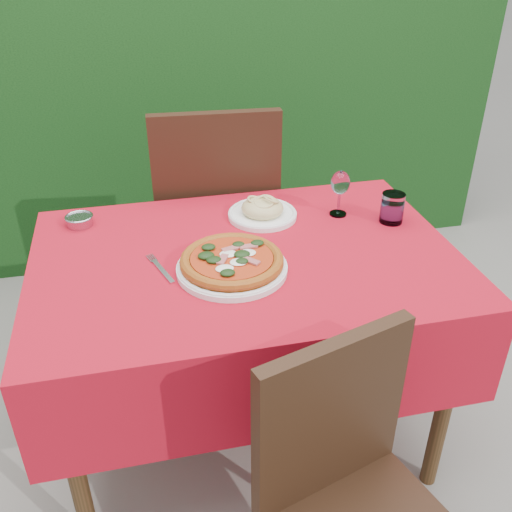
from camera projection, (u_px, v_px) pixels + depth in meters
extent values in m
plane|color=slate|center=(248.00, 430.00, 2.08)|extent=(60.00, 60.00, 0.00)
cube|color=black|center=(184.00, 98.00, 2.97)|extent=(3.20, 0.55, 1.60)
cube|color=#432915|center=(246.00, 262.00, 1.71)|extent=(1.20, 0.80, 0.04)
cylinder|color=#432915|center=(75.00, 469.00, 1.51)|extent=(0.05, 0.05, 0.70)
cylinder|color=#432915|center=(445.00, 403.00, 1.72)|extent=(0.05, 0.05, 0.70)
cylinder|color=#432915|center=(83.00, 318.00, 2.08)|extent=(0.05, 0.05, 0.70)
cylinder|color=#432915|center=(360.00, 282.00, 2.29)|extent=(0.05, 0.05, 0.70)
cube|color=#B30D1E|center=(246.00, 298.00, 1.78)|extent=(1.26, 0.86, 0.32)
cube|color=black|center=(331.00, 417.00, 1.27)|extent=(0.39, 0.15, 0.43)
cube|color=black|center=(214.00, 223.00, 2.41)|extent=(0.50, 0.50, 0.04)
cube|color=black|center=(217.00, 181.00, 2.08)|extent=(0.47, 0.07, 0.51)
cylinder|color=black|center=(254.00, 249.00, 2.74)|extent=(0.04, 0.04, 0.48)
cylinder|color=black|center=(170.00, 256.00, 2.68)|extent=(0.04, 0.04, 0.48)
cylinder|color=black|center=(269.00, 296.00, 2.40)|extent=(0.04, 0.04, 0.48)
cylinder|color=black|center=(173.00, 305.00, 2.34)|extent=(0.04, 0.04, 0.48)
cylinder|color=white|center=(232.00, 269.00, 1.61)|extent=(0.31, 0.31, 0.02)
cylinder|color=#C96D1B|center=(232.00, 263.00, 1.60)|extent=(0.32, 0.32, 0.02)
cylinder|color=#A01B0A|center=(232.00, 258.00, 1.60)|extent=(0.26, 0.26, 0.01)
cylinder|color=white|center=(262.00, 215.00, 1.90)|extent=(0.23, 0.23, 0.02)
ellipsoid|color=#DAC488|center=(262.00, 208.00, 1.89)|extent=(0.15, 0.15, 0.06)
cylinder|color=white|center=(392.00, 208.00, 1.85)|extent=(0.08, 0.08, 0.10)
cylinder|color=#ABD3E8|center=(392.00, 212.00, 1.86)|extent=(0.06, 0.06, 0.07)
cylinder|color=silver|center=(338.00, 214.00, 1.92)|extent=(0.06, 0.06, 0.01)
cylinder|color=silver|center=(339.00, 202.00, 1.90)|extent=(0.01, 0.01, 0.08)
ellipsoid|color=silver|center=(340.00, 183.00, 1.86)|extent=(0.06, 0.06, 0.08)
cube|color=silver|center=(163.00, 271.00, 1.61)|extent=(0.08, 0.19, 0.00)
cylinder|color=#AFAFB6|center=(80.00, 221.00, 1.85)|extent=(0.08, 0.08, 0.03)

